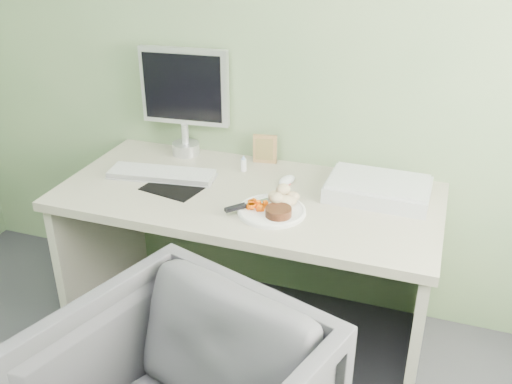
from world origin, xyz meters
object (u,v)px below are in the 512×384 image
(desk, at_px, (248,230))
(monitor, at_px, (185,96))
(scanner, at_px, (378,190))
(plate, at_px, (272,211))

(desk, bearing_deg, monitor, 143.71)
(desk, height_order, scanner, scanner)
(desk, height_order, plate, plate)
(plate, relative_size, monitor, 0.53)
(monitor, bearing_deg, desk, -41.19)
(scanner, bearing_deg, plate, -142.54)
(plate, xyz_separation_m, monitor, (-0.58, 0.45, 0.28))
(desk, xyz_separation_m, monitor, (-0.43, 0.31, 0.47))
(desk, relative_size, monitor, 3.14)
(plate, height_order, scanner, scanner)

